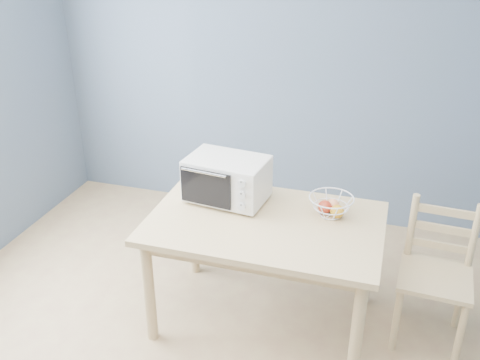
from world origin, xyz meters
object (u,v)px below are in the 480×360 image
(toaster_oven, at_px, (224,178))
(dining_chair, at_px, (435,276))
(dining_table, at_px, (265,235))
(fruit_basket, at_px, (331,206))

(toaster_oven, relative_size, dining_chair, 0.59)
(dining_table, bearing_deg, dining_chair, 9.33)
(toaster_oven, bearing_deg, fruit_basket, 6.48)
(dining_table, xyz_separation_m, dining_chair, (1.02, 0.17, -0.21))
(dining_table, bearing_deg, toaster_oven, 150.26)
(fruit_basket, distance_m, dining_chair, 0.75)
(fruit_basket, relative_size, dining_chair, 0.40)
(dining_table, relative_size, toaster_oven, 2.63)
(dining_table, relative_size, dining_chair, 1.56)
(dining_chair, bearing_deg, toaster_oven, -176.94)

